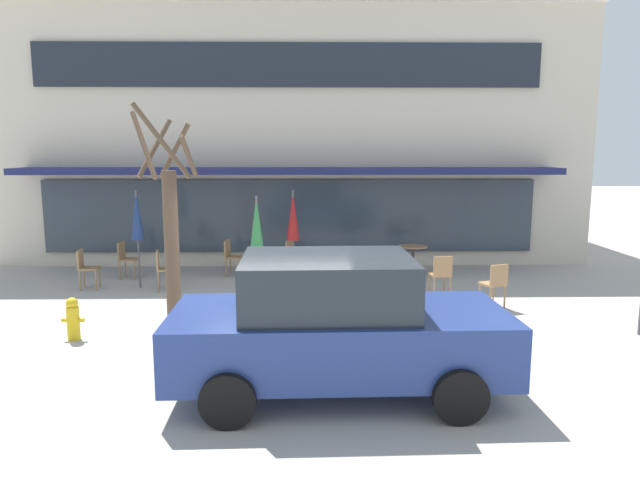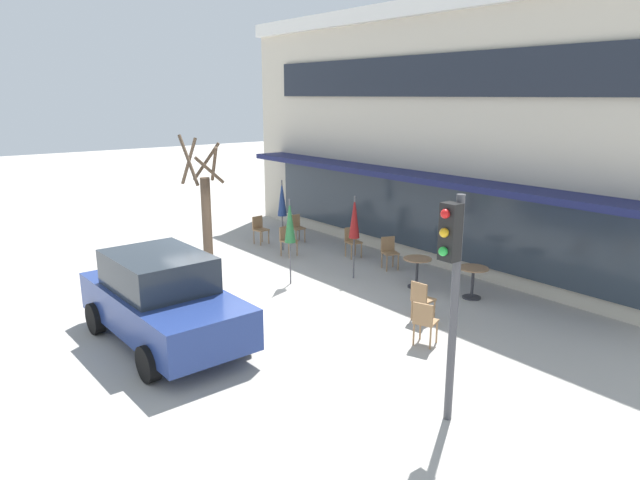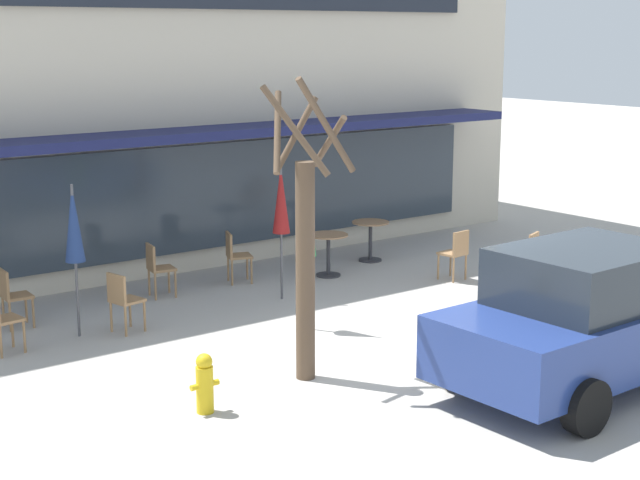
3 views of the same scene
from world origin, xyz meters
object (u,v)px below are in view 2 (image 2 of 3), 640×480
(cafe_chair_3, at_px, (260,228))
(cafe_chair_5, at_px, (389,250))
(patio_umbrella_green_folded, at_px, (290,222))
(street_tree, at_px, (206,219))
(cafe_chair_2, at_px, (352,240))
(cafe_chair_4, at_px, (422,298))
(cafe_table_streetside, at_px, (417,268))
(parked_sedan, at_px, (162,299))
(fire_hydrant, at_px, (175,259))
(cafe_chair_6, at_px, (424,320))
(patio_umbrella_corner_open, at_px, (354,218))
(cafe_chair_1, at_px, (296,226))
(cafe_table_near_wall, at_px, (473,277))
(patio_umbrella_cream_folded, at_px, (282,199))
(traffic_light_pole, at_px, (452,273))
(cafe_chair_0, at_px, (287,239))

(cafe_chair_3, relative_size, cafe_chair_5, 1.00)
(patio_umbrella_green_folded, height_order, street_tree, street_tree)
(cafe_chair_2, height_order, cafe_chair_3, same)
(cafe_chair_2, relative_size, cafe_chair_4, 1.00)
(cafe_table_streetside, relative_size, parked_sedan, 0.18)
(street_tree, distance_m, fire_hydrant, 2.09)
(cafe_table_streetside, height_order, cafe_chair_6, cafe_chair_6)
(patio_umbrella_corner_open, distance_m, cafe_chair_1, 4.34)
(cafe_chair_3, bearing_deg, patio_umbrella_green_folded, -21.76)
(cafe_chair_1, bearing_deg, street_tree, -63.45)
(cafe_table_near_wall, height_order, cafe_chair_2, cafe_chair_2)
(patio_umbrella_cream_folded, distance_m, cafe_chair_6, 7.74)
(cafe_chair_4, distance_m, parked_sedan, 5.31)
(cafe_table_streetside, height_order, street_tree, street_tree)
(cafe_chair_5, height_order, traffic_light_pole, traffic_light_pole)
(patio_umbrella_green_folded, height_order, cafe_chair_0, patio_umbrella_green_folded)
(cafe_chair_0, bearing_deg, parked_sedan, -56.68)
(cafe_table_streetside, distance_m, patio_umbrella_cream_folded, 5.16)
(cafe_table_near_wall, distance_m, cafe_chair_2, 4.45)
(patio_umbrella_green_folded, relative_size, cafe_chair_4, 2.47)
(patio_umbrella_cream_folded, height_order, fire_hydrant, patio_umbrella_cream_folded)
(cafe_table_streetside, distance_m, fire_hydrant, 6.55)
(cafe_table_streetside, distance_m, parked_sedan, 6.37)
(cafe_chair_0, height_order, traffic_light_pole, traffic_light_pole)
(cafe_chair_1, distance_m, cafe_chair_3, 1.20)
(cafe_table_streetside, xyz_separation_m, cafe_chair_2, (-3.09, 0.57, 0.01))
(cafe_chair_2, distance_m, traffic_light_pole, 9.06)
(patio_umbrella_cream_folded, height_order, cafe_chair_2, patio_umbrella_cream_folded)
(patio_umbrella_green_folded, xyz_separation_m, parked_sedan, (1.35, -3.98, -0.75))
(patio_umbrella_cream_folded, distance_m, cafe_chair_0, 1.27)
(cafe_chair_5, xyz_separation_m, street_tree, (-1.87, -4.58, 1.17))
(patio_umbrella_corner_open, distance_m, fire_hydrant, 5.07)
(cafe_chair_1, xyz_separation_m, cafe_chair_6, (8.04, -2.79, 0.00))
(cafe_chair_3, relative_size, cafe_chair_4, 1.00)
(cafe_table_streetside, distance_m, cafe_chair_5, 1.68)
(cafe_table_near_wall, xyz_separation_m, cafe_chair_1, (-6.95, -0.13, 0.01))
(patio_umbrella_corner_open, xyz_separation_m, traffic_light_pole, (5.93, -3.47, 0.67))
(parked_sedan, xyz_separation_m, street_tree, (-2.60, 2.32, 0.82))
(cafe_table_near_wall, height_order, cafe_chair_1, cafe_chair_1)
(patio_umbrella_corner_open, bearing_deg, patio_umbrella_cream_folded, 178.09)
(cafe_chair_2, bearing_deg, street_tree, -94.37)
(fire_hydrant, bearing_deg, cafe_chair_6, 13.10)
(fire_hydrant, bearing_deg, cafe_chair_5, 54.25)
(patio_umbrella_cream_folded, distance_m, parked_sedan, 7.07)
(cafe_table_streetside, distance_m, traffic_light_pole, 6.35)
(cafe_chair_1, height_order, fire_hydrant, cafe_chair_1)
(patio_umbrella_cream_folded, height_order, parked_sedan, patio_umbrella_cream_folded)
(cafe_chair_1, bearing_deg, patio_umbrella_corner_open, -14.83)
(cafe_chair_6, bearing_deg, fire_hydrant, -166.90)
(patio_umbrella_cream_folded, bearing_deg, cafe_chair_4, -8.28)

